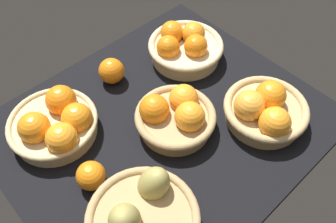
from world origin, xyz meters
TOP-DOWN VIEW (x-y plane):
  - market_tray at (0.00, 0.00)cm, footprint 84.00×72.00cm
  - basket_center at (-2.19, 2.86)cm, footprint 21.63×21.63cm
  - basket_far_right_pears at (22.41, 18.30)cm, footprint 24.84×24.83cm
  - basket_far_left at (-20.80, 17.97)cm, footprint 22.89×22.89cm
  - basket_near_right at (22.56, -16.33)cm, footprint 23.63×23.63cm
  - basket_near_left at (-22.88, -14.75)cm, footprint 23.45×23.45cm
  - loose_orange_front_gap at (24.46, 1.89)cm, footprint 7.10×7.10cm
  - loose_orange_back_gap at (0.48, -22.25)cm, footprint 7.66×7.66cm

SIDE VIEW (x-z plane):
  - market_tray at x=0.00cm, z-range 0.00..3.00cm
  - loose_orange_front_gap at x=24.46cm, z-range 3.00..10.10cm
  - loose_orange_back_gap at x=0.48cm, z-range 3.00..10.66cm
  - basket_center at x=-2.19cm, z-range 1.98..12.63cm
  - basket_near_right at x=22.56cm, z-range 1.89..12.73cm
  - basket_far_right_pears at x=22.41cm, z-range 0.08..14.75cm
  - basket_near_left at x=-22.88cm, z-range 2.07..12.79cm
  - basket_far_left at x=-20.80cm, z-range 1.67..13.40cm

